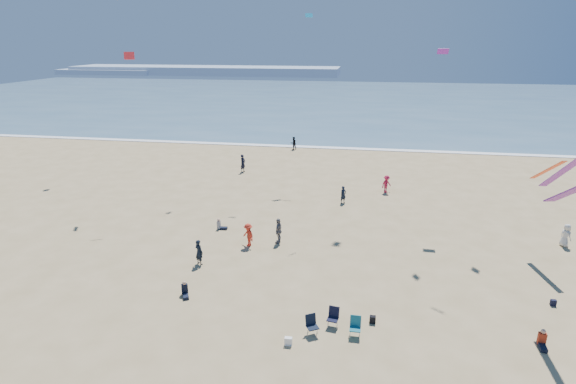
# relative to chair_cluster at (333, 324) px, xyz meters

# --- Properties ---
(ocean) EXTENTS (220.00, 100.00, 0.06)m
(ocean) POSITION_rel_chair_cluster_xyz_m (-4.55, 89.07, -0.47)
(ocean) COLOR #476B84
(ocean) RESTS_ON ground
(surf_line) EXTENTS (220.00, 1.20, 0.08)m
(surf_line) POSITION_rel_chair_cluster_xyz_m (-4.55, 39.07, -0.46)
(surf_line) COLOR white
(surf_line) RESTS_ON ground
(headland_far) EXTENTS (110.00, 20.00, 3.20)m
(headland_far) POSITION_rel_chair_cluster_xyz_m (-64.55, 164.07, 1.10)
(headland_far) COLOR #7A8EA8
(headland_far) RESTS_ON ground
(headland_near) EXTENTS (40.00, 14.00, 2.00)m
(headland_near) POSITION_rel_chair_cluster_xyz_m (-104.55, 159.07, 0.50)
(headland_near) COLOR #7A8EA8
(headland_near) RESTS_ON ground
(standing_flyers) EXTENTS (27.11, 48.89, 1.91)m
(standing_flyers) POSITION_rel_chair_cluster_xyz_m (0.12, 8.45, 0.35)
(standing_flyers) COLOR black
(standing_flyers) RESTS_ON ground
(seated_group) EXTENTS (19.59, 24.82, 0.84)m
(seated_group) POSITION_rel_chair_cluster_xyz_m (-1.11, -1.05, -0.08)
(seated_group) COLOR white
(seated_group) RESTS_ON ground
(chair_cluster) EXTENTS (2.71, 1.55, 1.00)m
(chair_cluster) POSITION_rel_chair_cluster_xyz_m (0.00, 0.00, 0.00)
(chair_cluster) COLOR black
(chair_cluster) RESTS_ON ground
(white_tote) EXTENTS (0.35, 0.20, 0.40)m
(white_tote) POSITION_rel_chair_cluster_xyz_m (-1.97, -1.25, -0.30)
(white_tote) COLOR white
(white_tote) RESTS_ON ground
(black_backpack) EXTENTS (0.30, 0.22, 0.38)m
(black_backpack) POSITION_rel_chair_cluster_xyz_m (1.87, 1.13, -0.31)
(black_backpack) COLOR black
(black_backpack) RESTS_ON ground
(navy_bag) EXTENTS (0.28, 0.18, 0.34)m
(navy_bag) POSITION_rel_chair_cluster_xyz_m (11.33, 4.29, -0.33)
(navy_bag) COLOR black
(navy_bag) RESTS_ON ground
(kites_aloft) EXTENTS (43.02, 38.25, 27.99)m
(kites_aloft) POSITION_rel_chair_cluster_xyz_m (2.93, 9.01, 14.41)
(kites_aloft) COLOR silver
(kites_aloft) RESTS_ON ground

